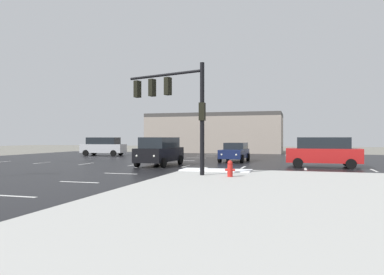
# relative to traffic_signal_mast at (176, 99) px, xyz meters

# --- Properties ---
(ground_plane) EXTENTS (120.00, 120.00, 0.00)m
(ground_plane) POSITION_rel_traffic_signal_mast_xyz_m (-3.32, 6.15, -4.06)
(ground_plane) COLOR slate
(road_asphalt) EXTENTS (44.00, 44.00, 0.02)m
(road_asphalt) POSITION_rel_traffic_signal_mast_xyz_m (-3.32, 6.15, -4.05)
(road_asphalt) COLOR black
(road_asphalt) RESTS_ON ground_plane
(snow_strip_curbside) EXTENTS (4.00, 1.60, 0.06)m
(snow_strip_curbside) POSITION_rel_traffic_signal_mast_xyz_m (1.68, 2.15, -3.89)
(snow_strip_curbside) COLOR white
(snow_strip_curbside) RESTS_ON sidewalk_corner
(lane_markings) EXTENTS (36.15, 36.15, 0.01)m
(lane_markings) POSITION_rel_traffic_signal_mast_xyz_m (-2.11, 4.77, -4.04)
(lane_markings) COLOR silver
(lane_markings) RESTS_ON road_asphalt
(traffic_signal_mast) EXTENTS (4.75, 1.65, 5.68)m
(traffic_signal_mast) POSITION_rel_traffic_signal_mast_xyz_m (0.00, 0.00, 0.00)
(traffic_signal_mast) COLOR black
(traffic_signal_mast) RESTS_ON sidewalk_corner
(fire_hydrant) EXTENTS (0.48, 0.26, 0.79)m
(fire_hydrant) POSITION_rel_traffic_signal_mast_xyz_m (3.02, -0.83, -3.52)
(fire_hydrant) COLOR red
(fire_hydrant) RESTS_ON sidewalk_corner
(strip_building_background) EXTENTS (18.00, 8.00, 5.28)m
(strip_building_background) POSITION_rel_traffic_signal_mast_xyz_m (-4.57, 30.72, -1.42)
(strip_building_background) COLOR gray
(strip_building_background) RESTS_ON ground_plane
(suv_red) EXTENTS (4.87, 2.25, 2.03)m
(suv_red) POSITION_rel_traffic_signal_mast_xyz_m (7.87, 7.84, -2.97)
(suv_red) COLOR #B21919
(suv_red) RESTS_ON road_asphalt
(suv_black) EXTENTS (2.32, 4.90, 2.03)m
(suv_black) POSITION_rel_traffic_signal_mast_xyz_m (-3.29, 6.10, -2.97)
(suv_black) COLOR black
(suv_black) RESTS_ON road_asphalt
(sedan_navy) EXTENTS (2.14, 4.59, 1.58)m
(sedan_navy) POSITION_rel_traffic_signal_mast_xyz_m (1.18, 12.00, -3.21)
(sedan_navy) COLOR #141E47
(sedan_navy) RESTS_ON road_asphalt
(suv_silver) EXTENTS (4.95, 2.46, 2.03)m
(suv_silver) POSITION_rel_traffic_signal_mast_xyz_m (-14.55, 17.80, -2.97)
(suv_silver) COLOR #B7BABF
(suv_silver) RESTS_ON road_asphalt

